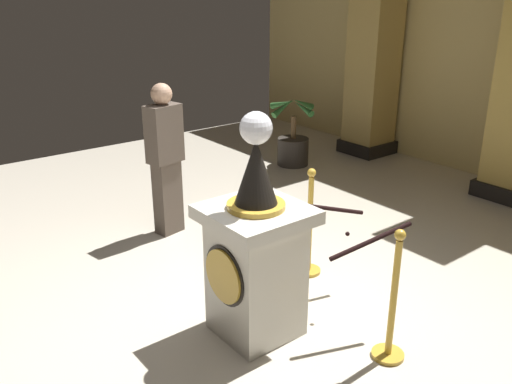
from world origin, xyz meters
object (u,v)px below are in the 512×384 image
pedestal_clock (255,254)px  bystander_guest (165,156)px  potted_palm_left (293,144)px  stanchion_far (309,237)px  stanchion_near (392,315)px

pedestal_clock → bystander_guest: size_ratio=1.07×
pedestal_clock → potted_palm_left: (-3.02, 3.09, -0.35)m
stanchion_far → potted_palm_left: 3.35m
stanchion_near → bystander_guest: (-2.91, -0.18, 0.51)m
stanchion_near → pedestal_clock: bearing=-146.6°
pedestal_clock → stanchion_far: (-0.42, 0.97, -0.31)m
pedestal_clock → stanchion_near: (0.86, 0.57, -0.31)m
stanchion_far → potted_palm_left: (-2.59, 2.12, -0.04)m
pedestal_clock → potted_palm_left: pedestal_clock is taller
potted_palm_left → pedestal_clock: bearing=-45.7°
pedestal_clock → bystander_guest: (-2.05, 0.39, 0.20)m
stanchion_near → stanchion_far: (-1.28, 0.40, 0.01)m
stanchion_near → bystander_guest: bearing=-176.5°
potted_palm_left → bystander_guest: size_ratio=0.64×
bystander_guest → potted_palm_left: bearing=109.8°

